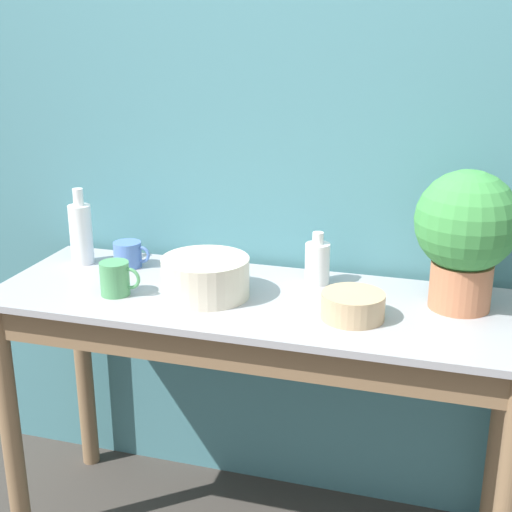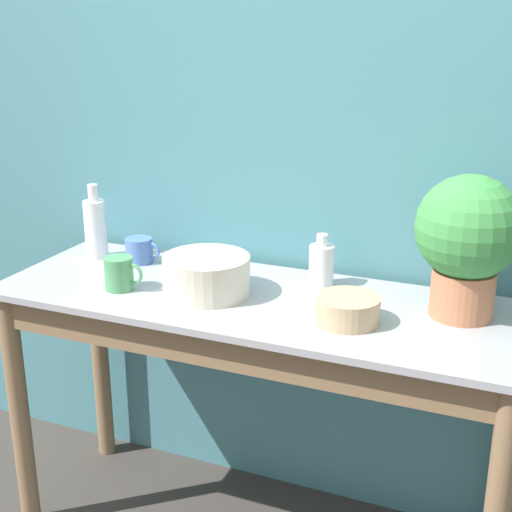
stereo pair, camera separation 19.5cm
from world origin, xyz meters
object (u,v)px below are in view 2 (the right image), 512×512
Objects in this scene: bowl_wash_large at (207,275)px; bottle_short at (321,264)px; potted_plant at (468,237)px; bowl_small_tan at (348,310)px; bottle_tall at (95,227)px; mug_green at (120,273)px; mug_blue at (140,250)px.

bowl_wash_large is 0.33m from bottle_short.
bowl_small_tan is (-0.26, -0.15, -0.18)m from potted_plant.
bottle_tall is 0.75m from bottle_short.
bowl_small_tan is at bearing -5.40° from bowl_wash_large.
bottle_tall is at bearing 136.44° from mug_green.
bowl_wash_large is at bearing 174.60° from bowl_small_tan.
mug_green is at bearing -177.89° from bowl_small_tan.
potted_plant is at bearing 10.90° from mug_green.
potted_plant is 1.16m from bottle_tall.
bowl_wash_large is at bearing 14.71° from mug_green.
bottle_tall is 1.46× the size of bowl_small_tan.
potted_plant reaches higher than bottle_short.
mug_blue is at bearing 4.05° from bottle_tall.
potted_plant reaches higher than mug_green.
bottle_tall is at bearing 162.10° from bowl_wash_large.
bottle_short is 0.58m from mug_green.
bottle_short is at bearing 2.14° from mug_blue.
mug_green is at bearing -43.56° from bottle_tall.
mug_blue is at bearing 152.80° from bowl_wash_large.
potted_plant reaches higher than bowl_wash_large.
bowl_small_tan is at bearing -12.16° from bottle_tall.
bowl_wash_large reaches higher than bowl_small_tan.
bottle_short is (0.28, 0.19, 0.01)m from bowl_wash_large.
bottle_tall reaches higher than bottle_short.
bottle_short is (-0.40, 0.07, -0.15)m from potted_plant.
bottle_tall reaches higher than mug_blue.
bottle_tall is at bearing 178.10° from potted_plant.
bowl_wash_large is 0.36m from mug_blue.
bowl_wash_large reaches higher than mug_green.
potted_plant is 0.71m from bowl_wash_large.
bowl_small_tan is (0.42, -0.04, -0.02)m from bowl_wash_large.
bottle_tall is 2.03× the size of mug_green.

